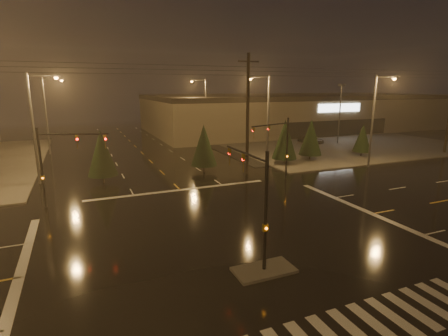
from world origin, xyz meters
The scene contains 21 objects.
ground centered at (0.00, 0.00, 0.00)m, with size 140.00×140.00×0.00m, color black.
sidewalk_ne centered at (30.00, 30.00, 0.06)m, with size 36.00×36.00×0.12m, color #46433E.
median_island centered at (0.00, -4.00, 0.07)m, with size 3.00×1.60×0.15m, color #46433E.
stop_bar_far centered at (0.00, 11.00, 0.01)m, with size 16.00×0.50×0.01m, color beige.
parking_lot centered at (35.00, 28.00, 0.04)m, with size 50.00×24.00×0.08m, color black.
retail_building centered at (35.00, 45.99, 3.84)m, with size 60.20×28.30×7.20m.
signal_mast_median centered at (0.00, -3.07, 3.75)m, with size 0.25×4.59×6.00m.
signal_mast_ne centered at (9.50, 10.14, 3.79)m, with size 4.84×1.86×6.00m.
signal_mast_nw centered at (-9.50, 10.14, 3.79)m, with size 4.84×1.86×6.00m.
streetlight_1 centered at (-11.18, 18.00, 5.80)m, with size 2.77×0.32×10.00m.
streetlight_2 centered at (-11.18, 34.00, 5.80)m, with size 2.77×0.32×10.00m.
streetlight_3 centered at (11.18, 16.00, 5.80)m, with size 2.77×0.32×10.00m.
streetlight_4 centered at (11.18, 36.00, 5.80)m, with size 2.77×0.32×10.00m.
streetlight_6 centered at (22.00, 11.18, 5.80)m, with size 0.32×2.77×10.00m.
utility_pole_1 centered at (8.00, 14.00, 6.13)m, with size 2.20×0.32×12.00m.
conifer_0 centered at (14.04, 16.44, 2.94)m, with size 2.87×2.87×5.18m.
conifer_1 centered at (18.23, 17.21, 2.85)m, with size 2.76×2.76×5.01m.
conifer_2 centered at (25.58, 16.35, 2.48)m, with size 2.28×2.28×4.26m.
conifer_3 centered at (-5.97, 16.18, 2.83)m, with size 2.73×2.73×4.96m.
conifer_4 centered at (4.23, 16.58, 2.85)m, with size 2.75×2.75×5.00m.
car_parked centered at (26.17, 27.76, 0.70)m, with size 1.66×4.12×1.40m, color black.
Camera 1 is at (-7.80, -17.53, 8.83)m, focal length 28.00 mm.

